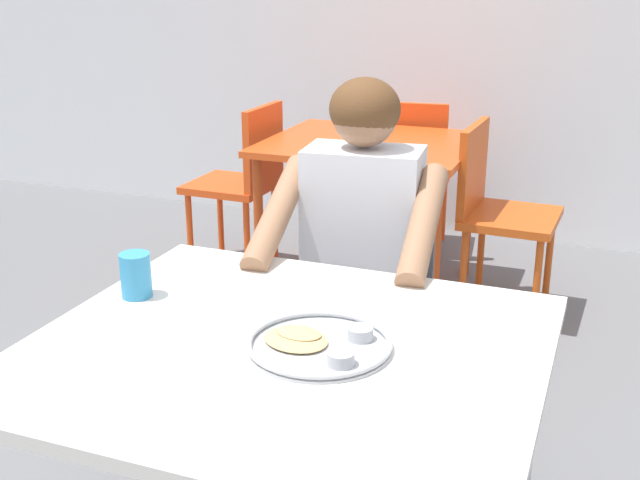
{
  "coord_description": "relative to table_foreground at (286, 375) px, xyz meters",
  "views": [
    {
      "loc": [
        0.64,
        -1.29,
        1.51
      ],
      "look_at": [
        0.01,
        0.34,
        0.9
      ],
      "focal_mm": 44.49,
      "sensor_mm": 36.0,
      "label": 1
    }
  ],
  "objects": [
    {
      "name": "table_foreground",
      "position": [
        0.0,
        0.0,
        0.0
      ],
      "size": [
        1.07,
        0.95,
        0.75
      ],
      "color": "silver",
      "rests_on": "ground"
    },
    {
      "name": "thali_tray",
      "position": [
        0.07,
        0.01,
        0.09
      ],
      "size": [
        0.31,
        0.31,
        0.03
      ],
      "color": "#B7BABF",
      "rests_on": "table_foreground"
    },
    {
      "name": "drinking_cup",
      "position": [
        -0.44,
        0.11,
        0.13
      ],
      "size": [
        0.07,
        0.07,
        0.11
      ],
      "color": "#338CBF",
      "rests_on": "table_foreground"
    },
    {
      "name": "chair_foreground",
      "position": [
        -0.09,
        0.89,
        -0.19
      ],
      "size": [
        0.43,
        0.43,
        0.84
      ],
      "color": "#3F3F44",
      "rests_on": "ground"
    },
    {
      "name": "diner_foreground",
      "position": [
        -0.07,
        0.68,
        0.04
      ],
      "size": [
        0.53,
        0.58,
        1.21
      ],
      "color": "#3B3B3B",
      "rests_on": "ground"
    },
    {
      "name": "table_background_red",
      "position": [
        -0.48,
        2.09,
        -0.03
      ],
      "size": [
        0.94,
        0.84,
        0.74
      ],
      "color": "#E04C19",
      "rests_on": "ground"
    },
    {
      "name": "chair_red_left",
      "position": [
        -1.15,
        2.13,
        -0.18
      ],
      "size": [
        0.42,
        0.41,
        0.86
      ],
      "color": "#E24917",
      "rests_on": "ground"
    },
    {
      "name": "chair_red_right",
      "position": [
        0.12,
        2.05,
        -0.17
      ],
      "size": [
        0.42,
        0.45,
        0.86
      ],
      "color": "#CA4F18",
      "rests_on": "ground"
    },
    {
      "name": "chair_red_far",
      "position": [
        -0.43,
        2.68,
        -0.19
      ],
      "size": [
        0.46,
        0.46,
        0.85
      ],
      "color": "#EE4A19",
      "rests_on": "ground"
    }
  ]
}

